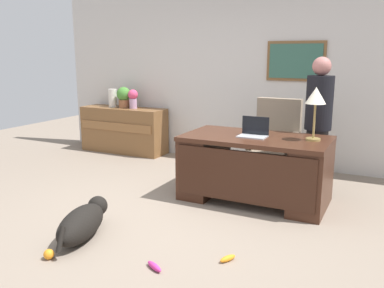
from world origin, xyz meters
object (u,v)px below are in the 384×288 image
Objects in this scene: desk at (254,167)px; vase_empty at (113,98)px; credenza at (124,130)px; vase_with_flowers at (133,98)px; armchair at (275,145)px; potted_plant at (124,96)px; laptop at (254,132)px; desk_lamp at (316,99)px; dog_toy_ball at (49,254)px; person_standing at (318,124)px; dog_toy_plush at (228,258)px; dog_lying at (83,222)px; dog_toy_bone at (154,266)px.

desk is 3.38m from vase_empty.
vase_with_flowers is (0.21, 0.00, 0.57)m from credenza.
potted_plant reaches higher than armchair.
laptop is 0.77m from desk_lamp.
laptop is at bearing -172.36° from desk_lamp.
credenza is 4.26× the size of potted_plant.
potted_plant is at bearing 154.18° from desk.
person_standing is at bearing 58.81° from dog_toy_ball.
dog_toy_ball is at bearing -154.81° from dog_toy_plush.
vase_empty is at bearing 119.19° from dog_toy_ball.
dog_lying is at bearing -122.83° from laptop.
dog_toy_ball is (-1.68, -2.77, -0.82)m from person_standing.
dog_toy_ball is (-1.10, -2.14, -0.37)m from desk.
dog_toy_plush is (-0.31, -2.13, -0.84)m from person_standing.
potted_plant is 4.27m from dog_toy_bone.
desk_lamp is at bearing 45.58° from dog_lying.
dog_toy_ball is at bearing -63.61° from credenza.
person_standing is at bearing 53.69° from dog_lying.
armchair is at bearing 90.36° from desk.
vase_with_flowers is at bearing 167.22° from person_standing.
desk_lamp reaches higher than potted_plant.
desk is at bearing 83.70° from dog_toy_bone.
desk_lamp is (1.75, 1.78, 1.07)m from dog_lying.
armchair reaches higher than dog_toy_bone.
potted_plant reaches higher than dog_toy_ball.
person_standing is 2.77m from dog_toy_bone.
potted_plant is (-0.19, 0.00, 0.02)m from vase_with_flowers.
potted_plant is 1.88× the size of dog_toy_bone.
dog_toy_ball is at bearing -127.58° from desk_lamp.
dog_toy_ball is (-1.07, -2.15, -0.78)m from laptop.
desk is 1.57m from dog_toy_plush.
vase_with_flowers is 0.90× the size of potted_plant.
person_standing is at bearing 72.53° from dog_toy_bone.
dog_toy_bone is (-0.21, -1.88, -0.39)m from desk.
dog_toy_bone is (-0.79, -2.52, -0.84)m from person_standing.
dog_lying is 2.72m from desk_lamp.
dog_lying is at bearing -134.42° from desk_lamp.
desk is 1.50× the size of armchair.
dog_toy_ball reaches higher than dog_toy_bone.
person_standing is at bearing 45.60° from laptop.
desk_lamp is at bearing 77.40° from dog_toy_plush.
dog_toy_bone is 0.62m from dog_toy_plush.
potted_plant is at bearing 0.00° from vase_empty.
dog_toy_plush is (0.30, -1.51, -0.80)m from laptop.
dog_lying is at bearing -57.57° from vase_empty.
dog_toy_bone is at bearing -107.47° from person_standing.
armchair reaches higher than desk.
laptop is (-0.02, 0.01, 0.41)m from desk.
credenza is 4.79× the size of laptop.
credenza is at bearing 116.39° from dog_toy_ball.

